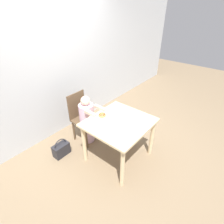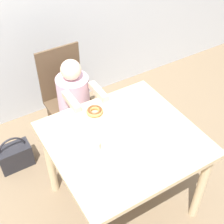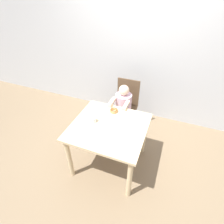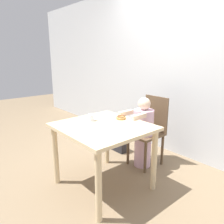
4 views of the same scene
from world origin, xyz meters
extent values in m
plane|color=#7A664C|center=(0.00, 0.00, 0.00)|extent=(12.00, 12.00, 0.00)
cube|color=silver|center=(0.00, 1.37, 1.25)|extent=(8.00, 0.05, 2.50)
cube|color=beige|center=(0.00, 0.00, 0.70)|extent=(0.92, 0.87, 0.03)
cylinder|color=beige|center=(-0.40, -0.37, 0.34)|extent=(0.06, 0.06, 0.68)
cylinder|color=beige|center=(0.40, -0.37, 0.34)|extent=(0.06, 0.06, 0.68)
cylinder|color=beige|center=(-0.40, 0.37, 0.34)|extent=(0.06, 0.06, 0.68)
cylinder|color=beige|center=(0.40, 0.37, 0.34)|extent=(0.06, 0.06, 0.68)
cube|color=brown|center=(-0.03, 0.73, 0.43)|extent=(0.37, 0.41, 0.03)
cube|color=brown|center=(-0.03, 0.93, 0.67)|extent=(0.37, 0.02, 0.47)
cylinder|color=brown|center=(-0.19, 0.56, 0.21)|extent=(0.04, 0.04, 0.41)
cylinder|color=brown|center=(0.12, 0.56, 0.21)|extent=(0.04, 0.04, 0.41)
cylinder|color=brown|center=(-0.19, 0.90, 0.21)|extent=(0.04, 0.04, 0.41)
cylinder|color=brown|center=(0.12, 0.90, 0.21)|extent=(0.04, 0.04, 0.41)
cylinder|color=silver|center=(-0.03, 0.68, 0.22)|extent=(0.22, 0.22, 0.44)
cylinder|color=silver|center=(-0.03, 0.68, 0.60)|extent=(0.25, 0.25, 0.33)
sphere|color=beige|center=(-0.03, 0.68, 0.84)|extent=(0.16, 0.16, 0.16)
cube|color=beige|center=(-0.14, 0.46, 0.74)|extent=(0.05, 0.22, 0.05)
cube|color=beige|center=(0.07, 0.46, 0.74)|extent=(0.05, 0.22, 0.05)
torus|color=tan|center=(-0.05, 0.30, 0.73)|extent=(0.11, 0.11, 0.03)
torus|color=brown|center=(-0.05, 0.30, 0.74)|extent=(0.10, 0.10, 0.02)
cube|color=white|center=(0.04, 0.06, 0.72)|extent=(0.23, 0.23, 0.00)
cube|color=#232328|center=(-0.58, 0.77, 0.11)|extent=(0.27, 0.15, 0.22)
torus|color=#232328|center=(-0.58, 0.77, 0.22)|extent=(0.22, 0.02, 0.22)
cylinder|color=white|center=(-0.21, 0.00, 0.75)|extent=(0.07, 0.07, 0.08)
cylinder|color=white|center=(-0.04, 0.04, 0.72)|extent=(0.16, 0.16, 0.01)
camera|label=1|loc=(-1.69, -1.26, 2.22)|focal=28.00mm
camera|label=2|loc=(-0.77, -1.13, 2.15)|focal=50.00mm
camera|label=3|loc=(0.62, -1.49, 2.16)|focal=28.00mm
camera|label=4|loc=(1.72, -1.35, 1.43)|focal=35.00mm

